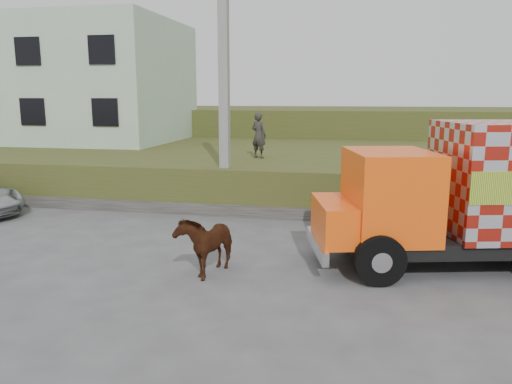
% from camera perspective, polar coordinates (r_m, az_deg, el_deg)
% --- Properties ---
extents(ground, '(120.00, 120.00, 0.00)m').
position_cam_1_polar(ground, '(12.06, -4.57, -7.49)').
color(ground, '#474749').
rests_on(ground, ground).
extents(embankment, '(40.00, 12.00, 1.50)m').
position_cam_1_polar(embankment, '(21.45, 2.82, 2.76)').
color(embankment, '#354B19').
rests_on(embankment, ground).
extents(embankment_far, '(40.00, 12.00, 3.00)m').
position_cam_1_polar(embankment_far, '(33.22, 6.03, 6.93)').
color(embankment_far, '#354B19').
rests_on(embankment_far, ground).
extents(retaining_strip, '(16.00, 0.50, 0.40)m').
position_cam_1_polar(retaining_strip, '(16.46, -7.23, -1.79)').
color(retaining_strip, '#595651').
rests_on(retaining_strip, ground).
extents(building, '(10.00, 8.00, 6.00)m').
position_cam_1_polar(building, '(27.89, -19.51, 11.78)').
color(building, '#AEC8AB').
rests_on(building, embankment).
extents(utility_pole, '(1.20, 0.30, 8.00)m').
position_cam_1_polar(utility_pole, '(16.14, -3.66, 11.89)').
color(utility_pole, gray).
rests_on(utility_pole, ground).
extents(cargo_truck, '(7.62, 3.97, 3.25)m').
position_cam_1_polar(cargo_truck, '(12.35, 25.98, -0.12)').
color(cargo_truck, black).
rests_on(cargo_truck, ground).
extents(cow, '(1.09, 1.72, 1.35)m').
position_cam_1_polar(cow, '(10.94, -5.67, -5.76)').
color(cow, '#36130D').
rests_on(cow, ground).
extents(pedestrian, '(0.74, 0.63, 1.70)m').
position_cam_1_polar(pedestrian, '(18.72, 0.32, 6.50)').
color(pedestrian, '#2E2B29').
rests_on(pedestrian, embankment).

